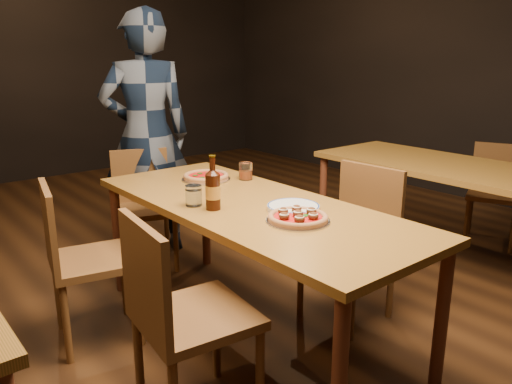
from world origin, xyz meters
TOP-DOWN VIEW (x-y plane):
  - ground at (0.00, 0.00)m, footprint 9.00×9.00m
  - table_main at (0.00, 0.00)m, footprint 0.80×2.00m
  - table_right at (1.70, -0.20)m, footprint 0.80×2.00m
  - chair_main_nw at (-0.59, -0.38)m, footprint 0.49×0.49m
  - chair_main_sw at (-0.67, 0.48)m, footprint 0.51×0.51m
  - chair_main_e at (0.53, -0.22)m, footprint 0.46×0.46m
  - chair_end at (-0.02, 1.18)m, footprint 0.52×0.52m
  - chair_nbr_right at (2.36, -0.19)m, footprint 0.51×0.51m
  - pizza_meatball at (-0.01, -0.38)m, footprint 0.30×0.30m
  - pizza_margherita at (0.11, 0.57)m, footprint 0.30×0.30m
  - plate_stack at (0.09, -0.23)m, footprint 0.26×0.26m
  - beer_bottle at (-0.21, 0.03)m, footprint 0.08×0.08m
  - water_glass at (-0.25, 0.15)m, footprint 0.08×0.08m
  - amber_glass at (0.30, 0.42)m, footprint 0.08×0.08m
  - diner at (0.17, 1.46)m, footprint 0.77×0.64m

SIDE VIEW (x-z plane):
  - ground at x=0.00m, z-range 0.00..0.00m
  - chair_nbr_right at x=2.36m, z-range 0.00..0.84m
  - chair_end at x=-0.02m, z-range 0.00..0.88m
  - chair_main_sw at x=-0.67m, z-range 0.00..0.92m
  - chair_main_e at x=0.53m, z-range 0.00..0.93m
  - chair_main_nw at x=-0.59m, z-range 0.00..0.95m
  - table_main at x=0.00m, z-range 0.30..1.05m
  - table_right at x=1.70m, z-range 0.30..1.05m
  - plate_stack at x=0.09m, z-range 0.75..0.78m
  - pizza_margherita at x=0.11m, z-range 0.75..0.79m
  - pizza_meatball at x=-0.01m, z-range 0.74..0.80m
  - amber_glass at x=0.30m, z-range 0.75..0.85m
  - water_glass at x=-0.25m, z-range 0.75..0.86m
  - beer_bottle at x=-0.21m, z-range 0.71..0.98m
  - diner at x=0.17m, z-range 0.00..1.83m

